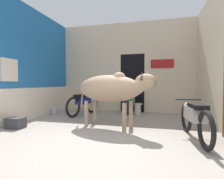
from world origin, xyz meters
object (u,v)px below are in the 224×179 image
at_px(bucket, 55,111).
at_px(cow, 111,88).
at_px(plastic_stool, 137,109).
at_px(crate, 16,123).
at_px(motorcycle_far, 83,103).
at_px(shopkeeper_seated, 129,98).
at_px(motorcycle_near, 195,118).

bearing_deg(bucket, cow, -27.91).
height_order(plastic_stool, crate, plastic_stool).
bearing_deg(motorcycle_far, cow, -46.18).
bearing_deg(motorcycle_far, plastic_stool, 16.71).
bearing_deg(shopkeeper_seated, motorcycle_near, -55.05).
height_order(motorcycle_near, crate, motorcycle_near).
bearing_deg(plastic_stool, shopkeeper_seated, -164.98).
bearing_deg(plastic_stool, motorcycle_near, -61.10).
distance_m(cow, crate, 2.70).
height_order(crate, bucket, crate).
bearing_deg(crate, plastic_stool, 44.10).
relative_size(motorcycle_near, motorcycle_far, 1.07).
bearing_deg(cow, shopkeeper_seated, 85.92).
bearing_deg(motorcycle_near, bucket, 157.27).
bearing_deg(motorcycle_far, bucket, -170.69).
bearing_deg(crate, motorcycle_near, 2.11).
distance_m(cow, motorcycle_near, 2.11).
bearing_deg(bucket, motorcycle_far, 9.31).
relative_size(plastic_stool, crate, 0.96).
bearing_deg(shopkeeper_seated, crate, -133.37).
xyz_separation_m(motorcycle_far, plastic_stool, (1.97, 0.59, -0.24)).
height_order(cow, plastic_stool, cow).
bearing_deg(cow, motorcycle_near, -15.21).
xyz_separation_m(cow, plastic_stool, (0.48, 2.14, -0.83)).
relative_size(motorcycle_near, plastic_stool, 4.62).
relative_size(shopkeeper_seated, plastic_stool, 2.81).
distance_m(motorcycle_near, crate, 4.41).
distance_m(plastic_stool, bucket, 3.16).
bearing_deg(shopkeeper_seated, motorcycle_far, -162.95).
distance_m(shopkeeper_seated, crate, 3.81).
height_order(cow, shopkeeper_seated, cow).
distance_m(cow, shopkeeper_seated, 2.10).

